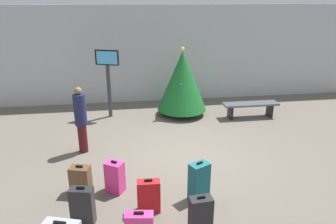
{
  "coord_description": "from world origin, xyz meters",
  "views": [
    {
      "loc": [
        -1.45,
        -6.74,
        3.64
      ],
      "look_at": [
        -0.36,
        0.67,
        0.9
      ],
      "focal_mm": 33.6,
      "sensor_mm": 36.0,
      "label": 1
    }
  ],
  "objects": [
    {
      "name": "ground_plane",
      "position": [
        0.0,
        0.0,
        0.0
      ],
      "size": [
        16.0,
        16.0,
        0.0
      ],
      "primitive_type": "plane",
      "color": "#665E54"
    },
    {
      "name": "back_wall",
      "position": [
        0.0,
        4.51,
        1.71
      ],
      "size": [
        16.0,
        0.2,
        3.42
      ],
      "primitive_type": "cube",
      "color": "#B7BCC1",
      "rests_on": "ground_plane"
    },
    {
      "name": "holiday_tree",
      "position": [
        0.41,
        2.84,
        1.14
      ],
      "size": [
        1.59,
        1.59,
        2.21
      ],
      "color": "#4C3319",
      "rests_on": "ground_plane"
    },
    {
      "name": "flight_info_kiosk",
      "position": [
        -1.91,
        2.98,
        1.44
      ],
      "size": [
        0.72,
        0.34,
        2.15
      ],
      "color": "#333338",
      "rests_on": "ground_plane"
    },
    {
      "name": "waiting_bench",
      "position": [
        2.53,
        2.25,
        0.37
      ],
      "size": [
        1.77,
        0.44,
        0.48
      ],
      "color": "#4C5159",
      "rests_on": "ground_plane"
    },
    {
      "name": "traveller_0",
      "position": [
        -2.51,
        0.57,
        0.89
      ],
      "size": [
        0.37,
        0.37,
        1.67
      ],
      "color": "#4C1419",
      "rests_on": "ground_plane"
    },
    {
      "name": "suitcase_0",
      "position": [
        -0.12,
        -1.75,
        0.37
      ],
      "size": [
        0.44,
        0.38,
        0.78
      ],
      "color": "#19606B",
      "rests_on": "ground_plane"
    },
    {
      "name": "suitcase_1",
      "position": [
        -1.1,
        -2.0,
        0.31
      ],
      "size": [
        0.42,
        0.22,
        0.65
      ],
      "color": "#B2191E",
      "rests_on": "ground_plane"
    },
    {
      "name": "suitcase_2",
      "position": [
        -0.31,
        -2.64,
        0.32
      ],
      "size": [
        0.38,
        0.24,
        0.67
      ],
      "color": "#232326",
      "rests_on": "ground_plane"
    },
    {
      "name": "suitcase_3",
      "position": [
        -1.71,
        -1.28,
        0.32
      ],
      "size": [
        0.42,
        0.39,
        0.67
      ],
      "color": "#E5388C",
      "rests_on": "ground_plane"
    },
    {
      "name": "suitcase_4",
      "position": [
        -2.37,
        -1.24,
        0.28
      ],
      "size": [
        0.43,
        0.34,
        0.61
      ],
      "color": "brown",
      "rests_on": "ground_plane"
    },
    {
      "name": "suitcase_5",
      "position": [
        -2.23,
        -2.17,
        0.34
      ],
      "size": [
        0.42,
        0.27,
        0.72
      ],
      "color": "#232326",
      "rests_on": "ground_plane"
    }
  ]
}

